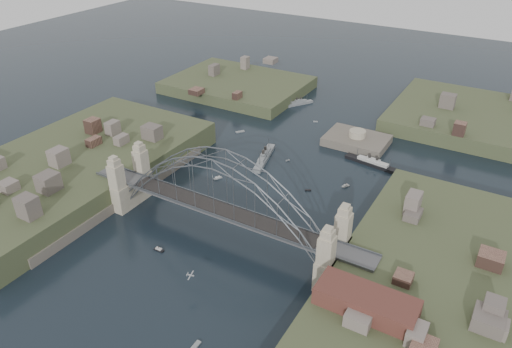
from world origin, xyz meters
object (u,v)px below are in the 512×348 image
Objects in this scene: bridge at (220,197)px; fort_island at (356,145)px; wharf_shed at (366,302)px; naval_cruiser_far at (298,103)px; ocean_liner at (373,163)px; naval_cruiser_near at (264,157)px.

fort_island is (12.00, 70.00, -12.66)m from bridge.
wharf_shed is 126.58m from naval_cruiser_far.
naval_cruiser_far is (-66.78, 107.13, -9.28)m from wharf_shed.
fort_island is 1.77× the size of naval_cruiser_far.
ocean_liner is (-21.70, 71.58, -9.25)m from wharf_shed.
naval_cruiser_near is at bearing 104.65° from bridge.
naval_cruiser_near is at bearing -155.83° from ocean_liner.
ocean_liner is (10.30, -12.42, 1.09)m from fort_island.
bridge reaches higher than naval_cruiser_far.
wharf_shed is 1.00× the size of ocean_liner.
fort_island reaches higher than ocean_liner.
wharf_shed is 75.37m from ocean_liner.
wharf_shed is (32.00, -84.00, 10.34)m from fort_island.
naval_cruiser_near reaches higher than fort_island.
wharf_shed is (44.00, -14.00, -2.32)m from bridge.
bridge is at bearing -76.26° from naval_cruiser_far.
bridge is 45.47m from naval_cruiser_near.
wharf_shed is 79.52m from naval_cruiser_near.
bridge reaches higher than wharf_shed.
wharf_shed is at bearing -58.06° from naval_cruiser_far.
ocean_liner is (45.08, -35.54, 0.04)m from naval_cruiser_far.
naval_cruiser_far is 57.40m from ocean_liner.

